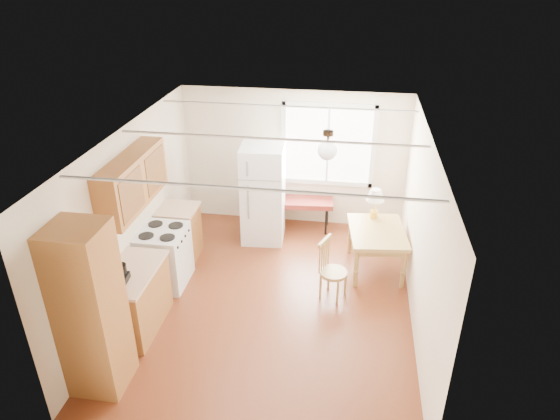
% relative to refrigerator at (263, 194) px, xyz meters
% --- Properties ---
extents(room_shell, '(4.60, 5.60, 2.62)m').
position_rel_refrigerator_xyz_m(room_shell, '(0.44, -1.76, 0.38)').
color(room_shell, '#4D1F0F').
rests_on(room_shell, ground).
extents(kitchen_run, '(0.65, 3.40, 2.20)m').
position_rel_refrigerator_xyz_m(kitchen_run, '(-1.28, -2.40, -0.02)').
color(kitchen_run, brown).
rests_on(kitchen_run, ground).
extents(window_unit, '(1.64, 0.05, 1.51)m').
position_rel_refrigerator_xyz_m(window_unit, '(1.04, 0.71, 0.68)').
color(window_unit, white).
rests_on(window_unit, room_shell).
extents(pendant_light, '(0.26, 0.26, 0.40)m').
position_rel_refrigerator_xyz_m(pendant_light, '(1.14, -1.36, 1.37)').
color(pendant_light, black).
rests_on(pendant_light, room_shell).
extents(refrigerator, '(0.75, 0.76, 1.73)m').
position_rel_refrigerator_xyz_m(refrigerator, '(0.00, 0.00, 0.00)').
color(refrigerator, white).
rests_on(refrigerator, ground).
extents(bench, '(1.27, 0.56, 0.57)m').
position_rel_refrigerator_xyz_m(bench, '(0.57, 0.46, -0.36)').
color(bench, maroon).
rests_on(bench, ground).
extents(dining_table, '(0.97, 1.22, 0.71)m').
position_rel_refrigerator_xyz_m(dining_table, '(1.94, -0.71, -0.26)').
color(dining_table, olive).
rests_on(dining_table, ground).
extents(chair, '(0.45, 0.45, 0.92)m').
position_rel_refrigerator_xyz_m(chair, '(1.24, -1.52, -0.34)').
color(chair, olive).
rests_on(chair, ground).
extents(table_lamp, '(0.29, 0.29, 0.50)m').
position_rel_refrigerator_xyz_m(table_lamp, '(1.88, -0.28, 0.20)').
color(table_lamp, gold).
rests_on(table_lamp, dining_table).
extents(coffee_maker, '(0.21, 0.26, 0.38)m').
position_rel_refrigerator_xyz_m(coffee_maker, '(-1.28, -2.87, 0.17)').
color(coffee_maker, black).
rests_on(coffee_maker, kitchen_run).
extents(kettle, '(0.12, 0.12, 0.23)m').
position_rel_refrigerator_xyz_m(kettle, '(-1.38, -2.78, 0.13)').
color(kettle, red).
rests_on(kettle, kitchen_run).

